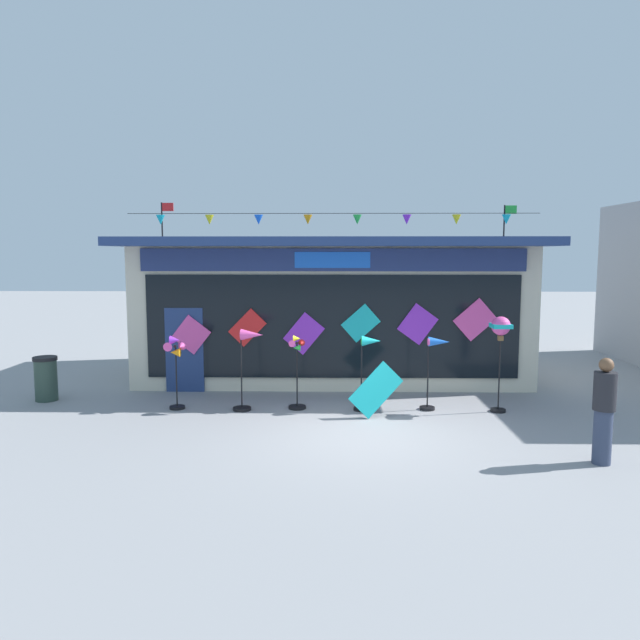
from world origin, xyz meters
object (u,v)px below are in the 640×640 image
object	(u,v)px
wind_spinner_center_left	(297,370)
trash_bin	(46,378)
kite_shop_building	(332,306)
wind_spinner_left	(249,354)
wind_spinner_far_right	(501,333)
wind_spinner_center_right	(368,359)
wind_spinner_far_left	(175,358)
wind_spinner_right	(435,359)
person_near_camera	(604,410)
display_kite_on_ground	(376,390)

from	to	relation	value
wind_spinner_center_left	trash_bin	size ratio (longest dim) A/B	1.60
kite_shop_building	trash_bin	size ratio (longest dim) A/B	10.21
wind_spinner_left	wind_spinner_center_left	bearing A→B (deg)	6.91
wind_spinner_far_right	wind_spinner_center_right	bearing A→B (deg)	178.57
wind_spinner_center_right	wind_spinner_far_left	bearing A→B (deg)	179.72
wind_spinner_right	kite_shop_building	bearing A→B (deg)	119.44
wind_spinner_center_left	wind_spinner_right	xyz separation A→B (m)	(2.89, -0.01, 0.24)
wind_spinner_right	trash_bin	bearing A→B (deg)	175.70
wind_spinner_center_right	kite_shop_building	bearing A→B (deg)	100.84
wind_spinner_center_right	wind_spinner_right	distance (m)	1.41
wind_spinner_center_right	trash_bin	world-z (taller)	wind_spinner_center_right
kite_shop_building	wind_spinner_center_right	bearing A→B (deg)	-79.16
person_near_camera	display_kite_on_ground	bearing A→B (deg)	155.24
wind_spinner_far_left	wind_spinner_center_left	xyz separation A→B (m)	(2.54, 0.07, -0.24)
wind_spinner_center_right	trash_bin	bearing A→B (deg)	174.25
wind_spinner_center_left	wind_spinner_far_left	bearing A→B (deg)	-178.51
kite_shop_building	wind_spinner_right	xyz separation A→B (m)	(2.15, -3.81, -0.76)
wind_spinner_far_right	person_near_camera	world-z (taller)	wind_spinner_far_right
trash_bin	wind_spinner_far_left	bearing A→B (deg)	-12.68
wind_spinner_far_left	wind_spinner_far_right	size ratio (longest dim) A/B	0.79
kite_shop_building	trash_bin	world-z (taller)	kite_shop_building
kite_shop_building	wind_spinner_far_right	bearing A→B (deg)	-48.94
wind_spinner_left	kite_shop_building	bearing A→B (deg)	66.16
wind_spinner_left	wind_spinner_center_right	world-z (taller)	wind_spinner_left
wind_spinner_center_left	person_near_camera	world-z (taller)	person_near_camera
wind_spinner_far_left	wind_spinner_center_right	size ratio (longest dim) A/B	0.99
wind_spinner_far_left	trash_bin	world-z (taller)	wind_spinner_far_left
wind_spinner_far_left	wind_spinner_right	bearing A→B (deg)	0.60
wind_spinner_left	person_near_camera	distance (m)	6.69
wind_spinner_right	trash_bin	xyz separation A→B (m)	(-8.54, 0.64, -0.58)
wind_spinner_center_right	wind_spinner_left	bearing A→B (deg)	-179.20
wind_spinner_right	display_kite_on_ground	world-z (taller)	wind_spinner_right
wind_spinner_right	wind_spinner_center_right	bearing A→B (deg)	-176.90
wind_spinner_far_left	wind_spinner_left	xyz separation A→B (m)	(1.55, -0.05, 0.10)
kite_shop_building	person_near_camera	world-z (taller)	kite_shop_building
wind_spinner_right	person_near_camera	xyz separation A→B (m)	(2.05, -3.17, -0.23)
wind_spinner_far_left	wind_spinner_center_left	distance (m)	2.55
kite_shop_building	wind_spinner_far_right	distance (m)	5.25
wind_spinner_left	trash_bin	xyz separation A→B (m)	(-4.65, 0.75, -0.69)
wind_spinner_far_left	wind_spinner_far_right	distance (m)	6.75
wind_spinner_center_right	wind_spinner_far_right	xyz separation A→B (m)	(2.70, -0.07, 0.55)
wind_spinner_left	wind_spinner_center_right	xyz separation A→B (m)	(2.48, 0.03, -0.09)
kite_shop_building	wind_spinner_left	distance (m)	4.34
display_kite_on_ground	trash_bin	bearing A→B (deg)	170.25
wind_spinner_center_left	trash_bin	distance (m)	5.69
wind_spinner_far_right	person_near_camera	size ratio (longest dim) A/B	1.19
wind_spinner_far_left	person_near_camera	bearing A→B (deg)	-22.62
wind_spinner_left	person_near_camera	size ratio (longest dim) A/B	1.02
wind_spinner_far_left	wind_spinner_left	distance (m)	1.55
person_near_camera	display_kite_on_ground	world-z (taller)	person_near_camera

